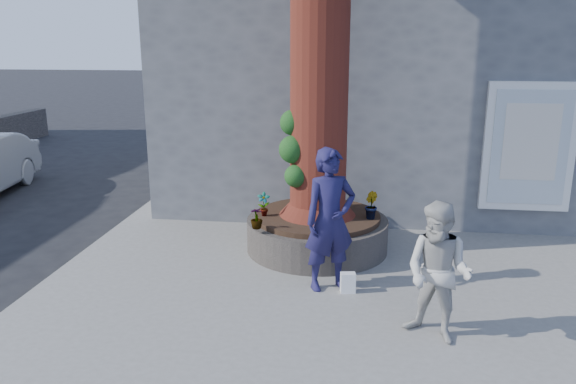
# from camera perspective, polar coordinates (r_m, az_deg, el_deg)

# --- Properties ---
(ground) EXTENTS (120.00, 120.00, 0.00)m
(ground) POSITION_cam_1_polar(r_m,az_deg,el_deg) (7.68, -4.38, -11.61)
(ground) COLOR black
(ground) RESTS_ON ground
(pavement) EXTENTS (9.00, 8.00, 0.12)m
(pavement) POSITION_cam_1_polar(r_m,az_deg,el_deg) (8.42, 7.20, -8.74)
(pavement) COLOR slate
(pavement) RESTS_ON ground
(yellow_line) EXTENTS (0.10, 30.00, 0.01)m
(yellow_line) POSITION_cam_1_polar(r_m,az_deg,el_deg) (9.57, -21.42, -7.09)
(yellow_line) COLOR yellow
(yellow_line) RESTS_ON ground
(stone_shop) EXTENTS (10.30, 8.30, 6.30)m
(stone_shop) POSITION_cam_1_polar(r_m,az_deg,el_deg) (13.95, 12.09, 13.60)
(stone_shop) COLOR #54565A
(stone_shop) RESTS_ON ground
(planter) EXTENTS (2.30, 2.30, 0.60)m
(planter) POSITION_cam_1_polar(r_m,az_deg,el_deg) (9.25, 2.97, -4.08)
(planter) COLOR black
(planter) RESTS_ON pavement
(man) EXTENTS (0.85, 0.74, 1.97)m
(man) POSITION_cam_1_polar(r_m,az_deg,el_deg) (7.61, 4.29, -2.84)
(man) COLOR #1A1740
(man) RESTS_ON pavement
(woman) EXTENTS (0.99, 0.93, 1.62)m
(woman) POSITION_cam_1_polar(r_m,az_deg,el_deg) (6.57, 15.03, -7.94)
(woman) COLOR #B2B0AA
(woman) RESTS_ON pavement
(shopping_bag) EXTENTS (0.22, 0.15, 0.28)m
(shopping_bag) POSITION_cam_1_polar(r_m,az_deg,el_deg) (7.79, 6.10, -9.15)
(shopping_bag) COLOR white
(shopping_bag) RESTS_ON pavement
(plant_a) EXTENTS (0.22, 0.16, 0.39)m
(plant_a) POSITION_cam_1_polar(r_m,az_deg,el_deg) (9.00, -2.48, -1.25)
(plant_a) COLOR gray
(plant_a) RESTS_ON planter
(plant_b) EXTENTS (0.29, 0.29, 0.43)m
(plant_b) POSITION_cam_1_polar(r_m,az_deg,el_deg) (8.96, 8.39, -1.34)
(plant_b) COLOR gray
(plant_b) RESTS_ON planter
(plant_c) EXTENTS (0.21, 0.21, 0.32)m
(plant_c) POSITION_cam_1_polar(r_m,az_deg,el_deg) (8.42, -3.22, -2.66)
(plant_c) COLOR gray
(plant_c) RESTS_ON planter
(plant_d) EXTENTS (0.38, 0.39, 0.33)m
(plant_d) POSITION_cam_1_polar(r_m,az_deg,el_deg) (9.91, 4.41, 0.06)
(plant_d) COLOR gray
(plant_d) RESTS_ON planter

